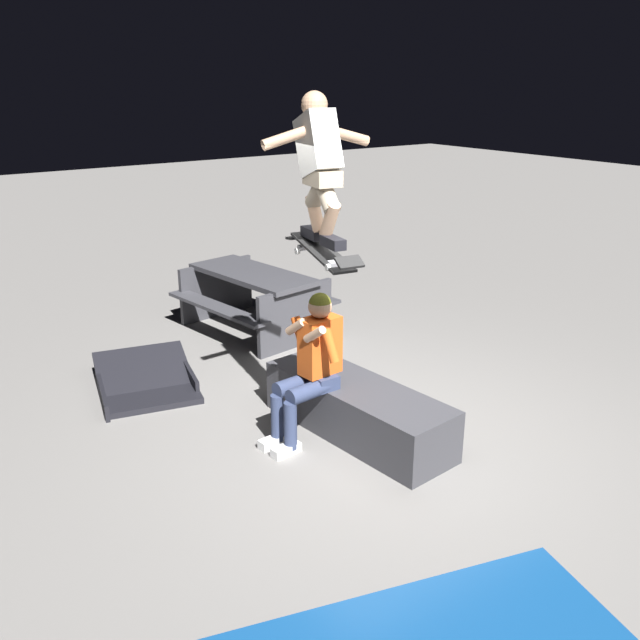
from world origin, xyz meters
TOP-DOWN VIEW (x-y plane):
  - ground_plane at (0.00, 0.00)m, footprint 40.00×40.00m
  - ledge_box_main at (0.23, 0.08)m, footprint 1.90×0.76m
  - person_sitting_on_ledge at (0.41, 0.46)m, footprint 0.60×0.77m
  - skateboard at (0.27, 0.43)m, footprint 1.04×0.37m
  - skater_airborne at (0.33, 0.42)m, footprint 0.63×0.89m
  - kicker_ramp at (2.18, 1.25)m, footprint 1.31×1.17m
  - picnic_table_back at (3.02, -0.50)m, footprint 1.88×1.57m

SIDE VIEW (x-z plane):
  - ground_plane at x=0.00m, z-range 0.00..0.00m
  - kicker_ramp at x=2.18m, z-range -0.12..0.23m
  - ledge_box_main at x=0.23m, z-range 0.00..0.46m
  - picnic_table_back at x=3.02m, z-range 0.12..0.87m
  - person_sitting_on_ledge at x=0.41m, z-range 0.07..1.36m
  - skateboard at x=0.27m, z-range 1.60..1.77m
  - skater_airborne at x=0.33m, z-range 1.81..2.93m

